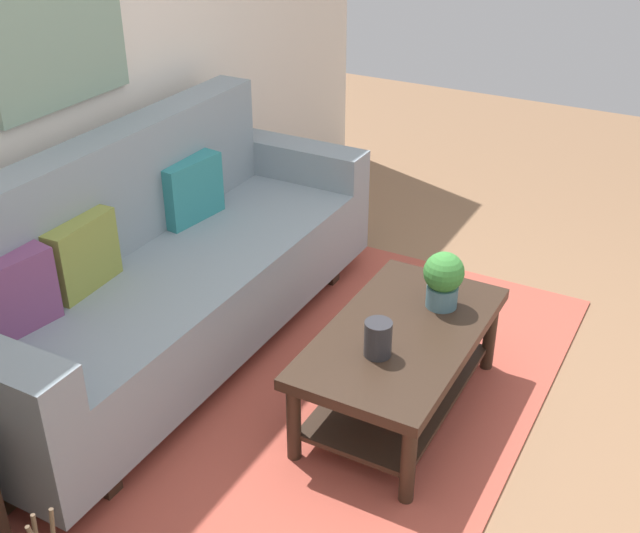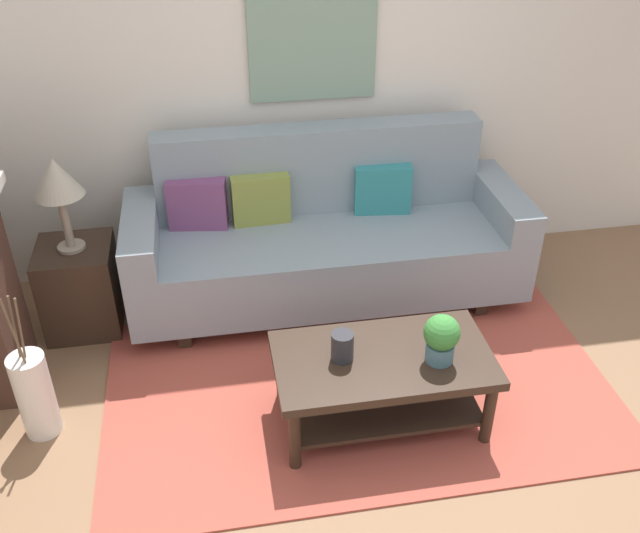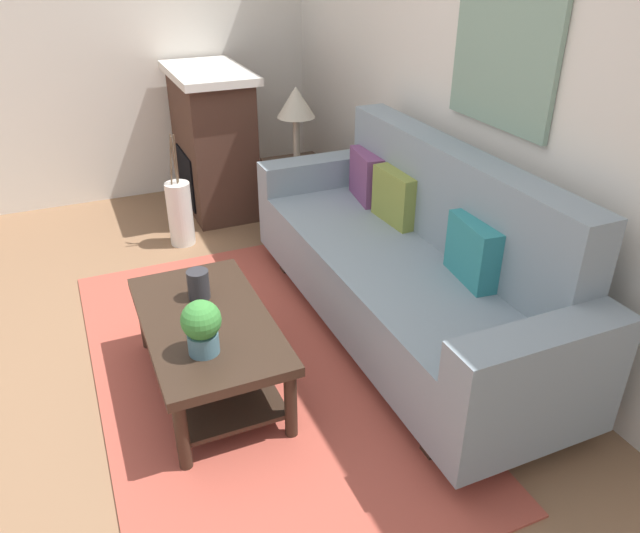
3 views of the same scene
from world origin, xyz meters
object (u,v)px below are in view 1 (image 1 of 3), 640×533
object	(u,v)px
couch	(167,272)
throw_pillow_plum	(11,296)
tabletop_vase	(378,339)
framed_painting	(57,22)
throw_pillow_teal	(191,190)
throw_pillow_olive	(81,254)
potted_plant_tabletop	(443,278)
coffee_table	(401,353)

from	to	relation	value
couch	throw_pillow_plum	xyz separation A→B (m)	(-0.78, 0.12, 0.25)
couch	tabletop_vase	distance (m)	1.18
couch	framed_painting	size ratio (longest dim) A/B	3.12
throw_pillow_teal	throw_pillow_olive	bearing A→B (deg)	180.00
throw_pillow_olive	throw_pillow_plum	bearing A→B (deg)	180.00
throw_pillow_plum	potted_plant_tabletop	distance (m)	1.79
coffee_table	tabletop_vase	bearing A→B (deg)	174.79
couch	potted_plant_tabletop	size ratio (longest dim) A/B	9.40
couch	coffee_table	world-z (taller)	couch
throw_pillow_plum	tabletop_vase	size ratio (longest dim) A/B	2.34
throw_pillow_teal	framed_painting	world-z (taller)	framed_painting
throw_pillow_plum	throw_pillow_olive	bearing A→B (deg)	0.00
couch	throw_pillow_olive	bearing A→B (deg)	162.42
couch	potted_plant_tabletop	xyz separation A→B (m)	(0.34, -1.26, 0.14)
throw_pillow_olive	framed_painting	size ratio (longest dim) A/B	0.46
throw_pillow_teal	tabletop_vase	world-z (taller)	throw_pillow_teal
throw_pillow_teal	framed_painting	size ratio (longest dim) A/B	0.46
throw_pillow_plum	coffee_table	size ratio (longest dim) A/B	0.33
potted_plant_tabletop	framed_painting	world-z (taller)	framed_painting
throw_pillow_olive	throw_pillow_teal	bearing A→B (deg)	0.00
couch	throw_pillow_plum	size ratio (longest dim) A/B	6.84
throw_pillow_teal	coffee_table	distance (m)	1.40
throw_pillow_olive	potted_plant_tabletop	bearing A→B (deg)	-62.11
couch	throw_pillow_olive	xyz separation A→B (m)	(-0.39, 0.12, 0.25)
throw_pillow_olive	throw_pillow_teal	xyz separation A→B (m)	(0.78, 0.00, 0.00)
coffee_table	potted_plant_tabletop	size ratio (longest dim) A/B	4.20
couch	framed_painting	world-z (taller)	framed_painting
throw_pillow_olive	throw_pillow_teal	size ratio (longest dim) A/B	1.00
couch	coffee_table	xyz separation A→B (m)	(0.08, -1.19, -0.12)
coffee_table	framed_painting	size ratio (longest dim) A/B	1.39
potted_plant_tabletop	throw_pillow_plum	bearing A→B (deg)	129.06
coffee_table	potted_plant_tabletop	xyz separation A→B (m)	(0.26, -0.07, 0.26)
couch	potted_plant_tabletop	world-z (taller)	couch
throw_pillow_plum	tabletop_vase	xyz separation A→B (m)	(0.65, -1.30, -0.17)
throw_pillow_teal	coffee_table	bearing A→B (deg)	-103.43
throw_pillow_teal	potted_plant_tabletop	world-z (taller)	throw_pillow_teal
throw_pillow_teal	coffee_table	world-z (taller)	throw_pillow_teal
throw_pillow_teal	coffee_table	size ratio (longest dim) A/B	0.33
throw_pillow_teal	tabletop_vase	xyz separation A→B (m)	(-0.52, -1.30, -0.17)
throw_pillow_plum	coffee_table	xyz separation A→B (m)	(0.86, -1.31, -0.37)
throw_pillow_teal	potted_plant_tabletop	bearing A→B (deg)	-92.03
couch	tabletop_vase	world-z (taller)	couch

